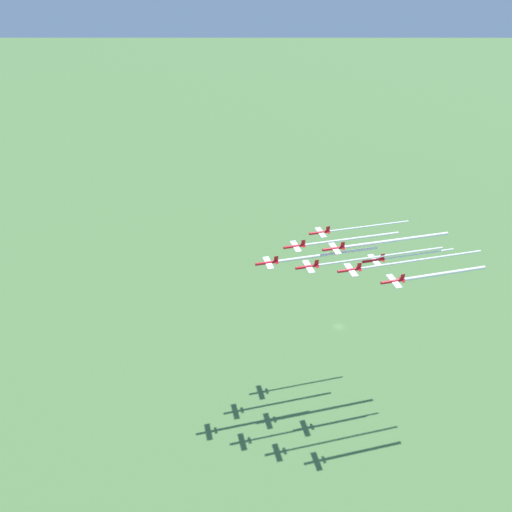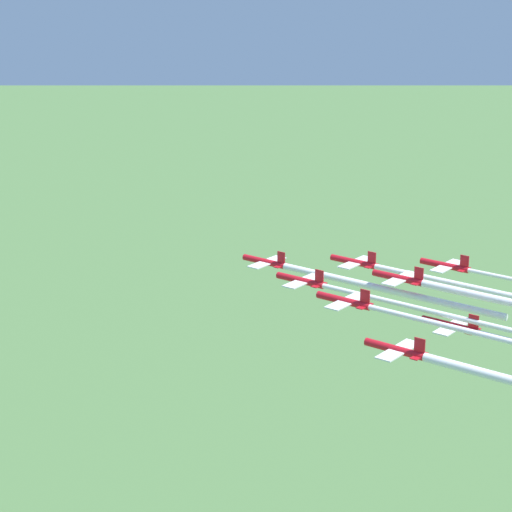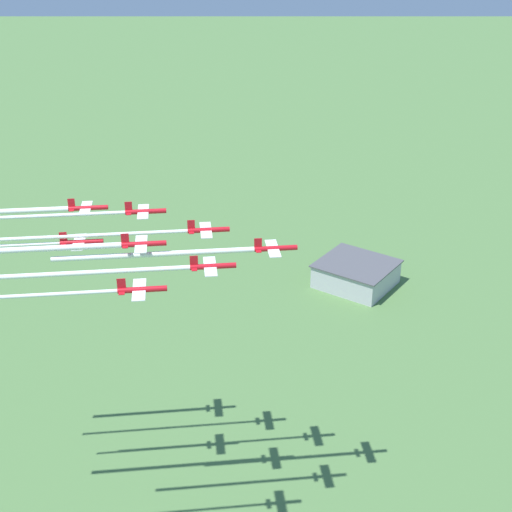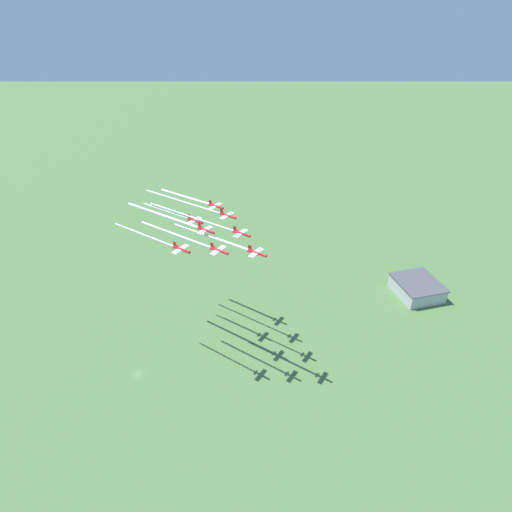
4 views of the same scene
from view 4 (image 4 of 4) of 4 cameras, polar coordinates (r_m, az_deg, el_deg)
ground_plane at (r=223.58m, az=-16.56°, el=-15.85°), size 3000.00×3000.00×0.00m
hangar at (r=281.91m, az=22.00°, el=-4.25°), size 26.84×28.95×9.93m
jet_0 at (r=167.49m, az=0.08°, el=0.47°), size 8.09×8.19×3.11m
jet_1 at (r=179.40m, az=-2.15°, el=3.27°), size 8.09×8.19×3.11m
jet_2 at (r=168.70m, az=-5.36°, el=0.81°), size 8.09×8.19×3.11m
jet_3 at (r=191.78m, az=-4.11°, el=5.79°), size 8.09×8.19×3.11m
jet_4 at (r=180.98m, az=-7.23°, el=3.70°), size 8.09×8.19×3.11m
jet_5 at (r=171.73m, az=-10.67°, el=0.97°), size 8.09×8.19×3.11m
jet_6 at (r=206.13m, az=-5.79°, el=7.11°), size 8.09×8.19×3.11m
jet_7 at (r=195.82m, az=-8.75°, el=5.03°), size 8.09×8.19×3.11m
smoke_trail_0 at (r=180.88m, az=-6.62°, el=2.80°), size 29.02×32.27×1.18m
smoke_trail_1 at (r=197.16m, az=-9.49°, el=5.62°), size 36.02×40.18×0.81m
smoke_trail_2 at (r=183.86m, az=-11.55°, el=3.07°), size 28.74×32.00×0.99m
smoke_trail_3 at (r=209.76m, az=-10.62°, el=7.70°), size 34.47×38.43×0.82m
smoke_trail_4 at (r=198.44m, az=-13.33°, el=5.72°), size 31.83×35.41×1.23m
smoke_trail_5 at (r=186.83m, az=-15.80°, el=2.96°), size 25.37×28.27×0.75m
smoke_trail_6 at (r=219.20m, az=-10.15°, el=8.33°), size 23.47×26.06×1.27m
smoke_trail_7 at (r=208.53m, az=-12.83°, el=6.32°), size 21.06×23.45×0.70m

